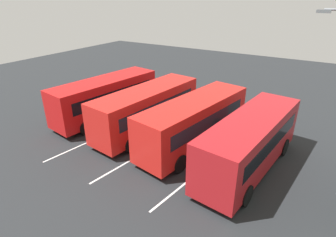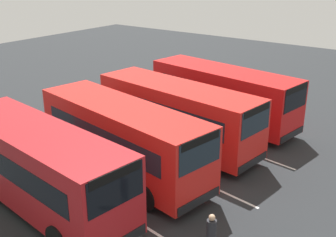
% 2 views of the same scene
% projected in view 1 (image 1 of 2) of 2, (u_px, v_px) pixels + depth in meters
% --- Properties ---
extents(ground_plane, '(65.47, 65.47, 0.00)m').
position_uv_depth(ground_plane, '(167.00, 140.00, 19.26)').
color(ground_plane, '#232628').
extents(bus_far_left, '(9.34, 3.50, 3.26)m').
position_uv_depth(bus_far_left, '(250.00, 141.00, 15.37)').
color(bus_far_left, '#AD191E').
rests_on(bus_far_left, ground).
extents(bus_center_left, '(9.40, 3.96, 3.26)m').
position_uv_depth(bus_center_left, '(194.00, 121.00, 17.79)').
color(bus_center_left, red).
rests_on(bus_center_left, ground).
extents(bus_center_right, '(9.34, 3.53, 3.26)m').
position_uv_depth(bus_center_right, '(147.00, 108.00, 19.80)').
color(bus_center_right, red).
rests_on(bus_center_right, ground).
extents(bus_far_right, '(9.37, 3.74, 3.26)m').
position_uv_depth(bus_far_right, '(106.00, 97.00, 22.02)').
color(bus_far_right, red).
rests_on(bus_far_right, ground).
extents(pedestrian, '(0.36, 0.36, 1.63)m').
position_uv_depth(pedestrian, '(258.00, 111.00, 21.62)').
color(pedestrian, '#232833').
rests_on(pedestrian, ground).
extents(lane_stripe_outer_left, '(12.84, 2.01, 0.01)m').
position_uv_depth(lane_stripe_outer_left, '(220.00, 156.00, 17.35)').
color(lane_stripe_outer_left, silver).
rests_on(lane_stripe_outer_left, ground).
extents(lane_stripe_inner_left, '(12.84, 2.01, 0.01)m').
position_uv_depth(lane_stripe_inner_left, '(167.00, 140.00, 19.26)').
color(lane_stripe_inner_left, silver).
rests_on(lane_stripe_inner_left, ground).
extents(lane_stripe_inner_right, '(12.84, 2.01, 0.01)m').
position_uv_depth(lane_stripe_inner_right, '(123.00, 126.00, 21.17)').
color(lane_stripe_inner_right, silver).
rests_on(lane_stripe_inner_right, ground).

